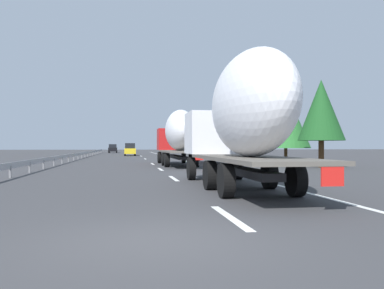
{
  "coord_description": "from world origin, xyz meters",
  "views": [
    {
      "loc": [
        -6.85,
        0.43,
        1.56
      ],
      "look_at": [
        23.15,
        -4.31,
        1.66
      ],
      "focal_mm": 38.91,
      "sensor_mm": 36.0,
      "label": 1
    }
  ],
  "objects_px": {
    "car_black_suv": "(113,149)",
    "car_yellow_coupe": "(130,150)",
    "truck_trailing": "(242,116)",
    "truck_lead": "(178,135)",
    "road_sign": "(186,140)"
  },
  "relations": [
    {
      "from": "car_black_suv",
      "to": "car_yellow_coupe",
      "type": "relative_size",
      "value": 1.04
    },
    {
      "from": "car_black_suv",
      "to": "truck_trailing",
      "type": "bearing_deg",
      "value": -175.0
    },
    {
      "from": "truck_lead",
      "to": "truck_trailing",
      "type": "height_order",
      "value": "truck_trailing"
    },
    {
      "from": "truck_lead",
      "to": "car_yellow_coupe",
      "type": "xyz_separation_m",
      "value": [
        33.8,
        3.48,
        -1.45
      ]
    },
    {
      "from": "truck_trailing",
      "to": "car_yellow_coupe",
      "type": "distance_m",
      "value": 52.32
    },
    {
      "from": "car_black_suv",
      "to": "road_sign",
      "type": "height_order",
      "value": "road_sign"
    },
    {
      "from": "truck_lead",
      "to": "truck_trailing",
      "type": "xyz_separation_m",
      "value": [
        -18.38,
        0.0,
        0.18
      ]
    },
    {
      "from": "car_yellow_coupe",
      "to": "road_sign",
      "type": "distance_m",
      "value": 17.65
    },
    {
      "from": "road_sign",
      "to": "car_yellow_coupe",
      "type": "bearing_deg",
      "value": 21.94
    },
    {
      "from": "truck_trailing",
      "to": "car_yellow_coupe",
      "type": "xyz_separation_m",
      "value": [
        52.18,
        3.48,
        -1.62
      ]
    },
    {
      "from": "truck_lead",
      "to": "road_sign",
      "type": "distance_m",
      "value": 17.75
    },
    {
      "from": "truck_lead",
      "to": "car_black_suv",
      "type": "height_order",
      "value": "truck_lead"
    },
    {
      "from": "truck_lead",
      "to": "road_sign",
      "type": "xyz_separation_m",
      "value": [
        17.47,
        -3.1,
        -0.19
      ]
    },
    {
      "from": "truck_lead",
      "to": "road_sign",
      "type": "height_order",
      "value": "truck_lead"
    },
    {
      "from": "truck_lead",
      "to": "car_yellow_coupe",
      "type": "distance_m",
      "value": 34.01
    }
  ]
}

